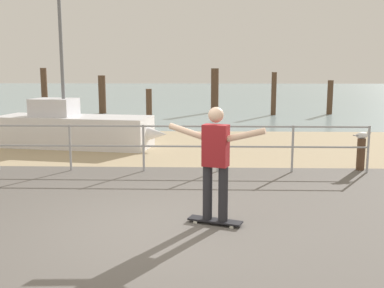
{
  "coord_description": "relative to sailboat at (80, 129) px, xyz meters",
  "views": [
    {
      "loc": [
        0.65,
        -6.2,
        2.28
      ],
      "look_at": [
        0.39,
        2.0,
        0.9
      ],
      "focal_mm": 42.58,
      "sensor_mm": 36.0,
      "label": 1
    }
  ],
  "objects": [
    {
      "name": "ground_plane",
      "position": [
        2.99,
        -7.69,
        -0.52
      ],
      "size": [
        24.0,
        10.0,
        0.04
      ],
      "primitive_type": "cube",
      "color": "#605B56",
      "rests_on": "ground"
    },
    {
      "name": "beach_strip",
      "position": [
        2.99,
        0.31,
        -0.52
      ],
      "size": [
        24.0,
        6.0,
        0.04
      ],
      "primitive_type": "cube",
      "color": "tan",
      "rests_on": "ground"
    },
    {
      "name": "sea_surface",
      "position": [
        2.99,
        28.31,
        -0.52
      ],
      "size": [
        72.0,
        50.0,
        0.04
      ],
      "primitive_type": "cube",
      "color": "#849EA3",
      "rests_on": "ground"
    },
    {
      "name": "railing_fence",
      "position": [
        1.46,
        -3.09,
        0.18
      ],
      "size": [
        11.44,
        0.05,
        1.05
      ],
      "color": "#9EA0A5",
      "rests_on": "ground"
    },
    {
      "name": "sailboat",
      "position": [
        0.0,
        0.0,
        0.0
      ],
      "size": [
        5.06,
        2.08,
        4.65
      ],
      "color": "silver",
      "rests_on": "ground"
    },
    {
      "name": "skateboard",
      "position": [
        3.78,
        -6.51,
        -0.45
      ],
      "size": [
        0.82,
        0.47,
        0.08
      ],
      "color": "black",
      "rests_on": "ground"
    },
    {
      "name": "skateboarder",
      "position": [
        3.78,
        -6.51,
        0.5
      ],
      "size": [
        1.39,
        0.59,
        1.65
      ],
      "color": "#26262B",
      "rests_on": "skateboard"
    },
    {
      "name": "bollard_short",
      "position": [
        7.09,
        -2.83,
        -0.15
      ],
      "size": [
        0.18,
        0.18,
        0.73
      ],
      "primitive_type": "cylinder",
      "color": "#513826",
      "rests_on": "ground"
    },
    {
      "name": "seagull",
      "position": [
        7.11,
        -2.82,
        0.29
      ],
      "size": [
        0.47,
        0.25,
        0.18
      ],
      "color": "white",
      "rests_on": "bollard_short"
    },
    {
      "name": "groyne_post_0",
      "position": [
        -4.35,
        9.44,
        0.61
      ],
      "size": [
        0.3,
        0.3,
        2.27
      ],
      "primitive_type": "cylinder",
      "color": "#513826",
      "rests_on": "ground"
    },
    {
      "name": "groyne_post_1",
      "position": [
        -1.54,
        9.7,
        0.43
      ],
      "size": [
        0.36,
        0.36,
        1.9
      ],
      "primitive_type": "cylinder",
      "color": "#513826",
      "rests_on": "ground"
    },
    {
      "name": "groyne_post_2",
      "position": [
        1.27,
        5.93,
        0.19
      ],
      "size": [
        0.25,
        0.25,
        1.41
      ],
      "primitive_type": "cylinder",
      "color": "#513826",
      "rests_on": "ground"
    },
    {
      "name": "groyne_post_3",
      "position": [
        4.08,
        10.41,
        0.6
      ],
      "size": [
        0.39,
        0.39,
        2.25
      ],
      "primitive_type": "cylinder",
      "color": "#513826",
      "rests_on": "ground"
    },
    {
      "name": "groyne_post_4",
      "position": [
        6.89,
        9.15,
        0.51
      ],
      "size": [
        0.25,
        0.25,
        2.07
      ],
      "primitive_type": "cylinder",
      "color": "#513826",
      "rests_on": "ground"
    },
    {
      "name": "groyne_post_5",
      "position": [
        9.7,
        9.61,
        0.32
      ],
      "size": [
        0.27,
        0.27,
        1.67
      ],
      "primitive_type": "cylinder",
      "color": "#513826",
      "rests_on": "ground"
    }
  ]
}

